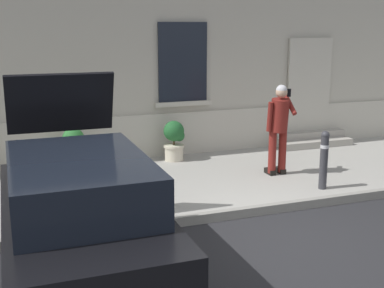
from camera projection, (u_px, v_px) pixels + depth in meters
The scene contains 9 objects.
ground_plane at pixel (255, 242), 7.18m from camera, with size 80.00×80.00×0.00m, color #232326.
sidewalk at pixel (188, 181), 9.73m from camera, with size 24.00×3.60×0.15m, color #99968E.
curb_edge at pixel (228, 214), 8.03m from camera, with size 24.00×0.12×0.15m, color gray.
entrance_stoop at pixel (311, 140), 12.33m from camera, with size 1.88×0.64×0.32m.
hatchback_car_black at pixel (79, 211), 6.13m from camera, with size 1.80×4.07×2.34m.
bollard_near_person at pixel (324, 158), 8.93m from camera, with size 0.15×0.15×1.04m.
person_on_phone at pixel (279, 124), 9.69m from camera, with size 0.51×0.47×1.75m.
planter_olive at pixel (74, 148), 10.12m from camera, with size 0.44×0.44×0.86m.
planter_cream at pixel (174, 139), 10.87m from camera, with size 0.44×0.44×0.86m.
Camera 1 is at (-3.15, -5.96, 2.98)m, focal length 47.77 mm.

